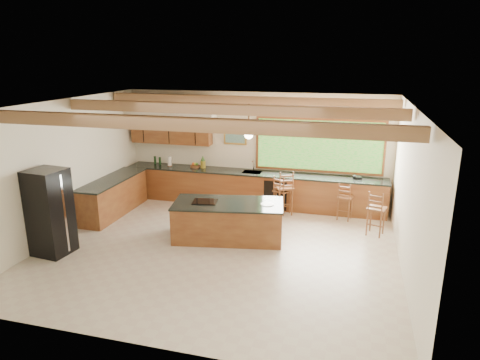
# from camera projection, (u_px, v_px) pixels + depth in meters

# --- Properties ---
(ground) EXTENTS (7.20, 7.20, 0.00)m
(ground) POSITION_uv_depth(u_px,v_px,m) (219.00, 249.00, 8.96)
(ground) COLOR beige
(ground) RESTS_ON ground
(room_shell) EXTENTS (7.27, 6.54, 3.02)m
(room_shell) POSITION_uv_depth(u_px,v_px,m) (220.00, 139.00, 8.99)
(room_shell) COLOR silver
(room_shell) RESTS_ON ground
(counter_run) EXTENTS (7.12, 3.10, 1.27)m
(counter_run) POSITION_uv_depth(u_px,v_px,m) (219.00, 190.00, 11.37)
(counter_run) COLOR brown
(counter_run) RESTS_ON ground
(island) EXTENTS (2.53, 1.51, 0.85)m
(island) POSITION_uv_depth(u_px,v_px,m) (228.00, 220.00, 9.39)
(island) COLOR brown
(island) RESTS_ON ground
(refrigerator) EXTENTS (0.75, 0.73, 1.76)m
(refrigerator) POSITION_uv_depth(u_px,v_px,m) (50.00, 212.00, 8.56)
(refrigerator) COLOR black
(refrigerator) RESTS_ON ground
(bar_stool_a) EXTENTS (0.48, 0.48, 1.02)m
(bar_stool_a) POSITION_uv_depth(u_px,v_px,m) (282.00, 192.00, 10.79)
(bar_stool_a) COLOR brown
(bar_stool_a) RESTS_ON ground
(bar_stool_b) EXTENTS (0.55, 0.55, 1.16)m
(bar_stool_b) POSITION_uv_depth(u_px,v_px,m) (284.00, 189.00, 10.75)
(bar_stool_b) COLOR brown
(bar_stool_b) RESTS_ON ground
(bar_stool_c) EXTENTS (0.46, 0.46, 1.04)m
(bar_stool_c) POSITION_uv_depth(u_px,v_px,m) (377.00, 210.00, 9.47)
(bar_stool_c) COLOR brown
(bar_stool_c) RESTS_ON ground
(bar_stool_d) EXTENTS (0.41, 0.41, 0.95)m
(bar_stool_d) POSITION_uv_depth(u_px,v_px,m) (345.00, 198.00, 10.41)
(bar_stool_d) COLOR brown
(bar_stool_d) RESTS_ON ground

